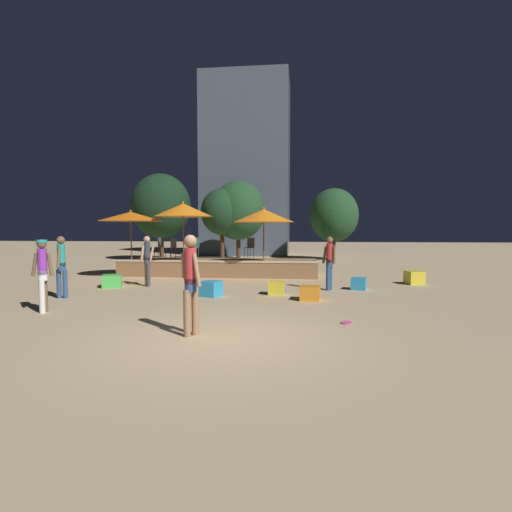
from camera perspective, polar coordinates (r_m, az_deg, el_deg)
ground_plane at (r=7.50m, az=-5.23°, el=-11.45°), size 120.00×120.00×0.00m
wooden_deck at (r=17.72m, az=-5.07°, el=-1.60°), size 8.43×2.75×0.73m
patio_umbrella_0 at (r=16.62m, az=-10.35°, el=6.48°), size 2.40×2.40×3.13m
patio_umbrella_1 at (r=17.50m, az=-17.46°, el=5.41°), size 2.65×2.65×2.81m
patio_umbrella_2 at (r=16.11m, az=1.10°, el=5.78°), size 2.45×2.45×2.88m
cube_seat_0 at (r=13.61m, az=14.48°, el=-3.85°), size 0.58×0.58×0.39m
cube_seat_1 at (r=11.93m, az=-6.44°, el=-4.66°), size 0.68×0.68×0.46m
cube_seat_2 at (r=11.31m, az=7.74°, el=-5.28°), size 0.59×0.59×0.40m
cube_seat_3 at (r=12.19m, az=2.91°, el=-4.54°), size 0.48×0.48×0.42m
cube_seat_4 at (r=15.59m, az=21.67°, el=-2.90°), size 0.68×0.68×0.48m
cube_seat_5 at (r=14.63m, az=-19.88°, el=-3.36°), size 0.81×0.81×0.43m
person_0 at (r=14.39m, az=-15.29°, el=-0.40°), size 0.44×0.42×1.76m
person_1 at (r=7.46m, az=-9.32°, el=-3.33°), size 0.50×0.42×1.88m
person_2 at (r=12.73m, az=-26.04°, el=-1.06°), size 0.30×0.50×1.79m
person_3 at (r=13.21m, az=10.43°, el=-0.71°), size 0.44×0.30×1.75m
person_4 at (r=10.72m, az=-28.19°, el=-1.93°), size 0.50×0.29×1.74m
bistro_chair_0 at (r=18.80m, az=-13.83°, el=1.50°), size 0.40×0.40×0.90m
bistro_chair_1 at (r=17.81m, az=-0.87°, el=1.49°), size 0.48×0.48×0.90m
bistro_chair_2 at (r=18.03m, az=-11.89°, el=1.44°), size 0.45×0.44×0.90m
bistro_chair_3 at (r=18.59m, az=-8.68°, el=1.54°), size 0.47×0.47×0.90m
frisbee_disc at (r=8.70m, az=12.77°, el=-9.27°), size 0.23×0.23×0.03m
background_tree_0 at (r=26.71m, az=-13.41°, el=6.92°), size 3.80×3.80×5.60m
background_tree_1 at (r=26.50m, az=-2.54°, el=6.48°), size 3.54×3.54×5.20m
background_tree_2 at (r=26.00m, az=-4.86°, el=6.27°), size 2.75×2.75×4.65m
background_tree_3 at (r=26.88m, az=11.06°, el=5.74°), size 3.20×3.20×4.71m
background_tree_4 at (r=26.43m, az=11.02°, el=4.98°), size 2.31×2.31×3.86m
distant_building at (r=32.64m, az=-1.37°, el=12.53°), size 6.76×4.62×13.93m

